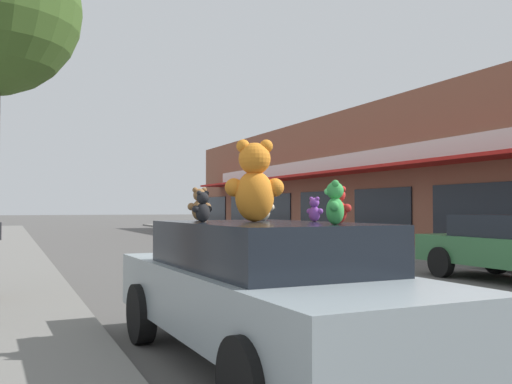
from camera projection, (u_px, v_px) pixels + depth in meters
ground_plane at (489, 322)px, 7.82m from camera, size 260.00×260.00×0.00m
storefront_row at (436, 178)px, 28.21m from camera, size 11.80×41.12×6.15m
plush_art_car at (264, 288)px, 5.66m from camera, size 2.05×4.82×1.42m
teddy_bear_giant at (255, 182)px, 6.00m from camera, size 0.66×0.47×0.87m
teddy_bear_purple at (314, 210)px, 6.02m from camera, size 0.16×0.19×0.26m
teddy_bear_green at (335, 203)px, 4.90m from camera, size 0.23×0.29×0.38m
teddy_bear_cream at (263, 205)px, 6.59m from camera, size 0.25×0.24×0.37m
teddy_bear_red at (338, 206)px, 5.20m from camera, size 0.21×0.25×0.34m
teddy_bear_brown at (200, 205)px, 6.60m from camera, size 0.28×0.18×0.38m
teddy_bear_black at (203, 207)px, 5.76m from camera, size 0.24×0.17×0.32m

